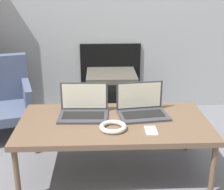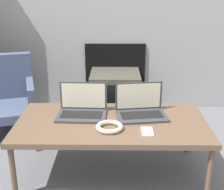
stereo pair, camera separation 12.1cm
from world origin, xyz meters
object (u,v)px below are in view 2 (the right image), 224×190
Objects in this scene: laptop_left at (82,108)px; headphones at (110,127)px; phone at (147,132)px; laptop_right at (141,109)px; tv at (115,95)px.

headphones is at bearing -47.65° from laptop_left.
headphones reaches higher than phone.
headphones is at bearing 170.34° from phone.
laptop_right is 0.77× the size of tv.
laptop_left is at bearing -104.65° from tv.
phone is (0.02, -0.28, -0.04)m from laptop_right.
laptop_left reaches higher than tv.
headphones is 0.24m from phone.
tv is (-0.18, 0.90, -0.22)m from laptop_right.
laptop_right is at bearing -78.46° from tv.
phone is at bearing -93.07° from laptop_right.
laptop_left is 0.52m from phone.
tv is at bearing 77.68° from laptop_left.
laptop_right is 2.07× the size of headphones.
laptop_left is at bearing 147.70° from phone.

